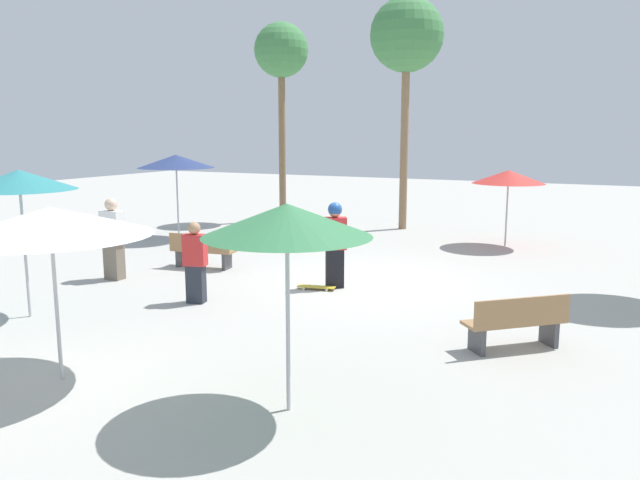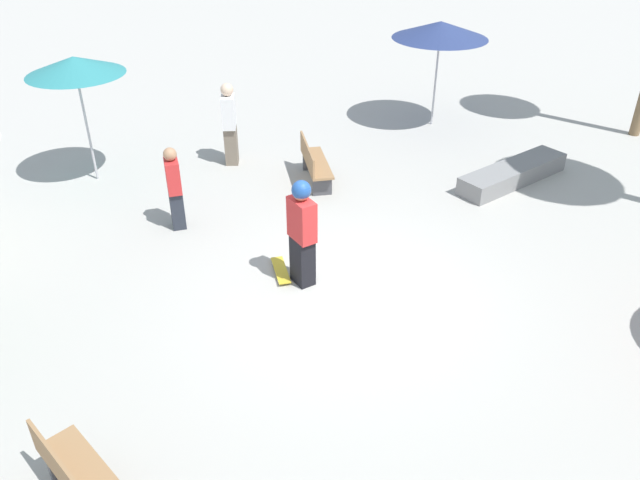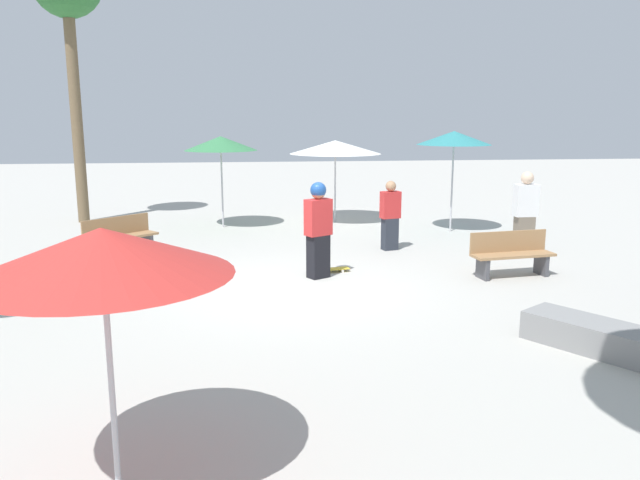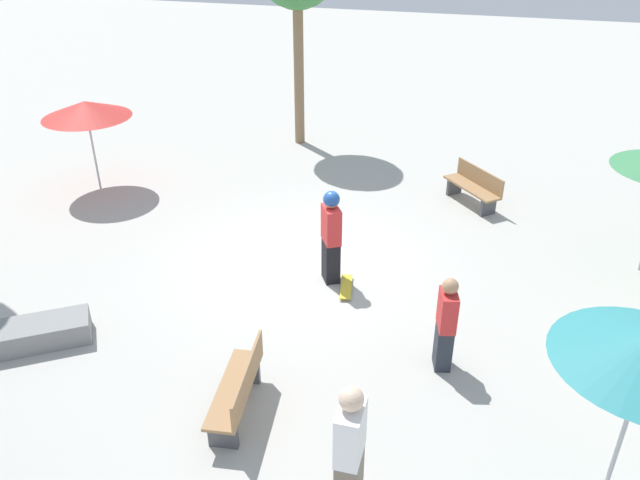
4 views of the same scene
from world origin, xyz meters
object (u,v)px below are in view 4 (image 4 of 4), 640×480
skater_main (331,234)px  bystander_far (350,451)px  bench_far (474,187)px  bystander_watching (446,324)px  shade_umbrella_red (86,109)px  skateboard (346,287)px  bench_near (239,389)px

skater_main → bystander_far: size_ratio=1.00×
bench_far → bystander_watching: size_ratio=0.94×
shade_umbrella_red → bystander_far: bearing=48.3°
bench_far → bystander_far: 8.86m
shade_umbrella_red → bystander_watching: bearing=63.9°
skater_main → bystander_watching: (1.90, 2.27, -0.19)m
bystander_watching → shade_umbrella_red: bearing=49.6°
skateboard → shade_umbrella_red: bearing=-122.3°
skater_main → bystander_watching: size_ratio=1.15×
skater_main → shade_umbrella_red: 7.04m
skater_main → bench_near: 3.72m
skateboard → bystander_watching: (1.64, 1.91, 0.73)m
skateboard → bench_near: bearing=-22.2°
bench_near → bystander_watching: (-1.77, 2.59, 0.36)m
bystander_watching → bystander_far: 2.94m
bench_far → skater_main: bearing=108.5°
skater_main → bystander_far: bearing=-12.8°
bench_far → shade_umbrella_red: bearing=58.7°
bystander_far → bench_far: bearing=173.8°
bench_near → shade_umbrella_red: size_ratio=0.75×
shade_umbrella_red → bystander_watching: size_ratio=1.39×
bystander_watching → bystander_far: (2.83, -0.78, 0.12)m
bystander_watching → skater_main: bearing=35.9°
bench_far → bystander_watching: bystander_watching is taller
bench_far → skateboard: bearing=113.8°
bench_near → bench_far: bearing=-26.6°
skater_main → bystander_watching: skater_main is taller
skateboard → bystander_watching: size_ratio=0.52×
shade_umbrella_red → bench_far: bearing=100.6°
skater_main → bench_near: size_ratio=1.10×
bench_far → bystander_watching: bearing=137.7°
bench_near → skater_main: bearing=-12.7°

